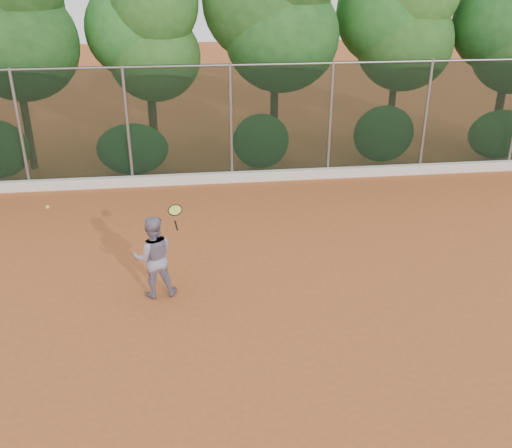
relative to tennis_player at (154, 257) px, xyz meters
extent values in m
plane|color=#AD5628|center=(2.08, -0.58, -0.85)|extent=(80.00, 80.00, 0.00)
cube|color=silver|center=(2.08, 6.24, -0.70)|extent=(24.00, 0.20, 0.30)
imported|color=gray|center=(0.00, 0.00, 0.00)|extent=(0.89, 0.73, 1.70)
cube|color=black|center=(2.08, 6.42, 0.90)|extent=(24.00, 0.01, 3.50)
cylinder|color=gray|center=(2.08, 6.42, 2.60)|extent=(24.00, 0.06, 0.06)
cylinder|color=gray|center=(-3.92, 6.42, 0.90)|extent=(0.09, 0.09, 3.50)
cylinder|color=gray|center=(-0.92, 6.42, 0.90)|extent=(0.09, 0.09, 3.50)
cylinder|color=gray|center=(2.08, 6.42, 0.90)|extent=(0.09, 0.09, 3.50)
cylinder|color=gray|center=(5.08, 6.42, 0.90)|extent=(0.09, 0.09, 3.50)
cylinder|color=gray|center=(8.08, 6.42, 0.90)|extent=(0.09, 0.09, 3.50)
cylinder|color=#492F1C|center=(-4.22, 8.32, 0.60)|extent=(0.24, 0.24, 2.90)
ellipsoid|color=#2D6225|center=(-4.02, 8.22, 3.05)|extent=(3.50, 2.90, 3.40)
cylinder|color=#3E2C17|center=(-0.32, 8.72, 0.35)|extent=(0.28, 0.28, 2.40)
ellipsoid|color=#2A591E|center=(-0.12, 8.62, 2.55)|extent=(2.90, 2.40, 2.80)
ellipsoid|color=#246322|center=(-0.62, 8.92, 3.35)|extent=(3.20, 2.70, 3.10)
ellipsoid|color=#27591E|center=(-0.02, 8.42, 4.15)|extent=(2.70, 2.30, 2.90)
cylinder|color=#3E2518|center=(3.68, 8.42, 0.65)|extent=(0.26, 0.26, 3.00)
ellipsoid|color=#316F2A|center=(3.88, 8.32, 3.15)|extent=(3.60, 3.00, 3.50)
ellipsoid|color=#36712B|center=(3.38, 8.62, 4.15)|extent=(3.90, 3.20, 3.80)
cylinder|color=#422719|center=(7.78, 8.62, 0.50)|extent=(0.24, 0.24, 2.70)
ellipsoid|color=#25501B|center=(7.98, 8.52, 2.85)|extent=(3.20, 2.70, 3.10)
ellipsoid|color=#205A1E|center=(7.48, 8.82, 3.75)|extent=(3.50, 2.90, 3.40)
cylinder|color=#3A2716|center=(11.48, 8.22, 0.40)|extent=(0.28, 0.28, 2.50)
ellipsoid|color=#296827|center=(11.18, 8.42, 3.45)|extent=(3.30, 2.80, 3.20)
ellipsoid|color=#286B2B|center=(-0.92, 7.22, 0.00)|extent=(2.20, 1.16, 1.60)
ellipsoid|color=#296827|center=(3.08, 7.22, 0.10)|extent=(1.80, 1.04, 1.76)
ellipsoid|color=#2A6024|center=(7.08, 7.22, 0.20)|extent=(2.00, 1.10, 1.84)
ellipsoid|color=#2E6225|center=(11.08, 7.22, 0.05)|extent=(2.16, 1.12, 1.64)
cylinder|color=black|center=(0.48, -0.02, 0.66)|extent=(0.07, 0.16, 0.27)
torus|color=black|center=(0.48, -0.08, 1.01)|extent=(0.34, 0.32, 0.15)
cylinder|color=#CAD93F|center=(0.48, -0.08, 1.01)|extent=(0.29, 0.27, 0.11)
sphere|color=yellow|center=(-1.93, 0.31, 1.04)|extent=(0.07, 0.07, 0.07)
camera|label=1|loc=(0.78, -10.05, 5.29)|focal=40.00mm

